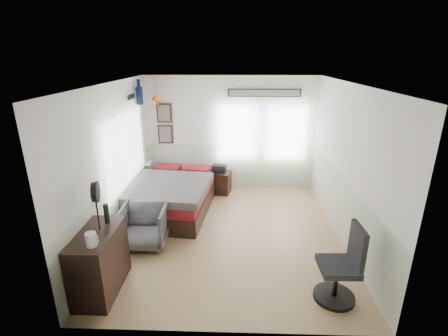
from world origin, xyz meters
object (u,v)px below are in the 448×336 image
at_px(nightstand, 219,182).
at_px(task_chair, 342,270).
at_px(bed, 172,196).
at_px(dresser, 100,262).
at_px(armchair, 144,226).

distance_m(nightstand, task_chair, 3.97).
relative_size(bed, task_chair, 2.10).
xyz_separation_m(bed, dresser, (-0.53, -2.47, 0.11)).
bearing_deg(dresser, bed, 77.91).
bearing_deg(task_chair, bed, 135.84).
bearing_deg(dresser, nightstand, 66.86).
height_order(dresser, nightstand, dresser).
xyz_separation_m(armchair, nightstand, (1.19, 2.30, -0.10)).
xyz_separation_m(bed, armchair, (-0.24, -1.30, 0.02)).
relative_size(bed, nightstand, 4.51).
bearing_deg(bed, task_chair, -36.52).
bearing_deg(nightstand, dresser, -100.89).
relative_size(dresser, nightstand, 1.95).
relative_size(bed, armchair, 2.98).
height_order(bed, armchair, armchair).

